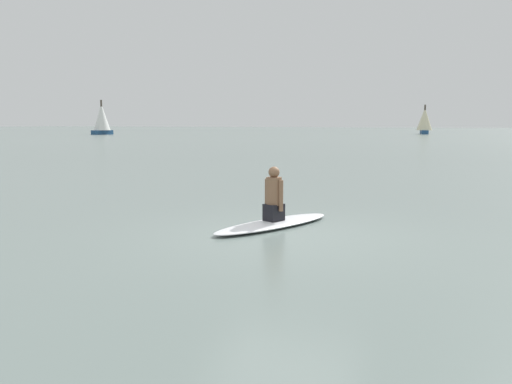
{
  "coord_description": "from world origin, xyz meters",
  "views": [
    {
      "loc": [
        2.98,
        -8.31,
        1.91
      ],
      "look_at": [
        -0.81,
        0.69,
        0.63
      ],
      "focal_mm": 37.42,
      "sensor_mm": 36.0,
      "label": 1
    }
  ],
  "objects_px": {
    "surfboard": "(274,223)",
    "sailboat_near_left": "(425,120)",
    "sailboat_far_right": "(102,118)",
    "person_paddler": "(274,196)"
  },
  "relations": [
    {
      "from": "surfboard",
      "to": "sailboat_near_left",
      "type": "distance_m",
      "value": 81.96
    },
    {
      "from": "sailboat_near_left",
      "to": "sailboat_far_right",
      "type": "bearing_deg",
      "value": 104.87
    },
    {
      "from": "surfboard",
      "to": "sailboat_far_right",
      "type": "height_order",
      "value": "sailboat_far_right"
    },
    {
      "from": "surfboard",
      "to": "sailboat_far_right",
      "type": "xyz_separation_m",
      "value": [
        -51.78,
        59.48,
        2.47
      ]
    },
    {
      "from": "sailboat_near_left",
      "to": "person_paddler",
      "type": "bearing_deg",
      "value": 172.94
    },
    {
      "from": "surfboard",
      "to": "person_paddler",
      "type": "distance_m",
      "value": 0.51
    },
    {
      "from": "surfboard",
      "to": "sailboat_near_left",
      "type": "height_order",
      "value": "sailboat_near_left"
    },
    {
      "from": "surfboard",
      "to": "sailboat_near_left",
      "type": "bearing_deg",
      "value": -154.21
    },
    {
      "from": "surfboard",
      "to": "sailboat_near_left",
      "type": "xyz_separation_m",
      "value": [
        -5.19,
        81.76,
        2.18
      ]
    },
    {
      "from": "sailboat_far_right",
      "to": "surfboard",
      "type": "bearing_deg",
      "value": -130.83
    }
  ]
}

